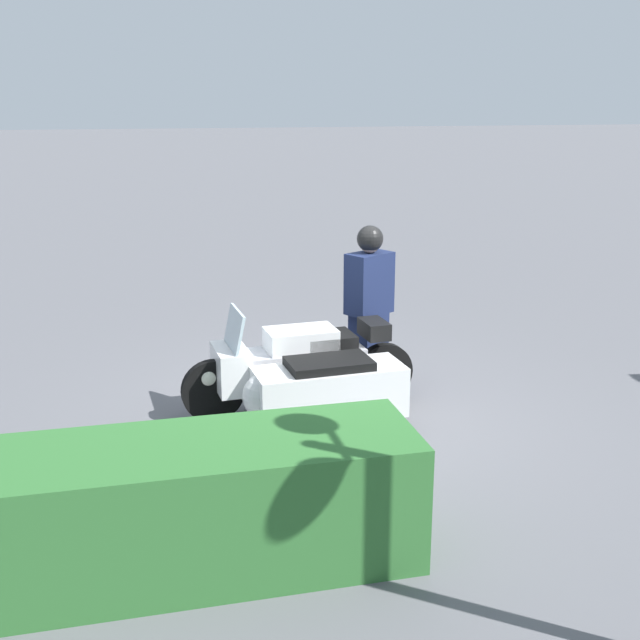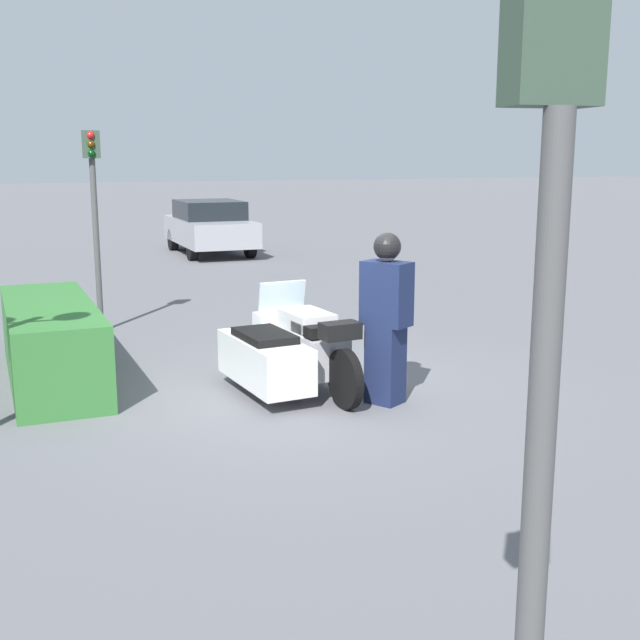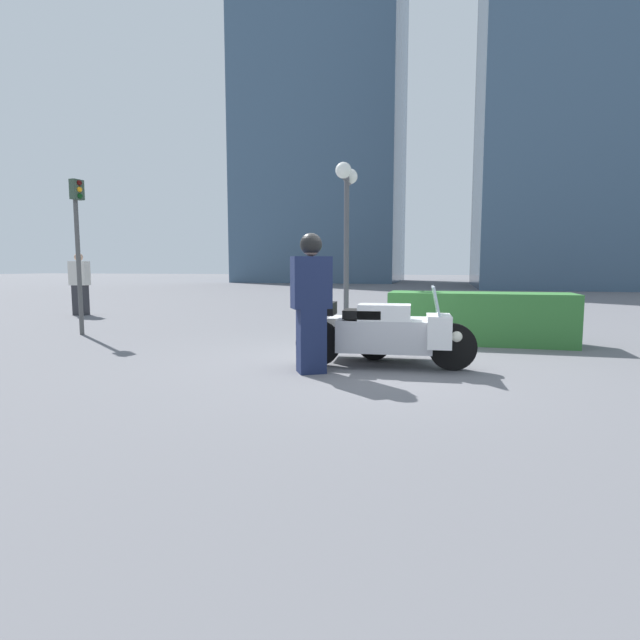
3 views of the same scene
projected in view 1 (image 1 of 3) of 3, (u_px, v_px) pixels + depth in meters
name	position (u px, v px, depth m)	size (l,w,h in m)	color
ground_plane	(335.00, 412.00, 8.47)	(160.00, 160.00, 0.00)	slate
police_motorcycle	(305.00, 378.00, 8.12)	(2.52, 1.18, 1.16)	black
officer_rider	(369.00, 303.00, 8.99)	(0.59, 0.51, 1.86)	#192347
hedge_bush_curbside	(183.00, 508.00, 5.54)	(3.29, 0.99, 0.94)	#337033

